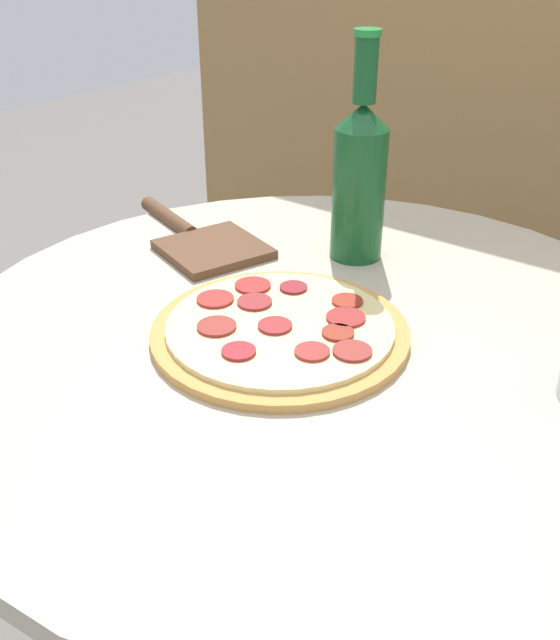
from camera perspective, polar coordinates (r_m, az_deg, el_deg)
table at (r=0.90m, az=2.93°, el=-10.71°), size 0.86×0.86×0.75m
fence_panel at (r=1.41m, az=20.85°, el=12.54°), size 1.68×0.04×1.56m
pizza at (r=0.77m, az=0.01°, el=-0.75°), size 0.28×0.28×0.02m
beer_bottle at (r=0.93m, az=6.39°, el=11.40°), size 0.07×0.07×0.29m
pizza_paddle at (r=1.00m, az=-6.39°, el=6.37°), size 0.28×0.16×0.02m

